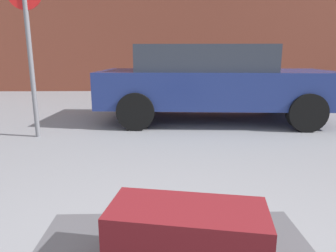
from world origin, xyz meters
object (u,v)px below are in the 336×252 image
parked_car (212,81)px  bollard_kerb_mid (313,89)px  bollard_kerb_near (264,89)px  duffel_bag_maroon_front_left (187,238)px  no_parking_sign (29,39)px

parked_car → bollard_kerb_mid: (3.34, 2.75, -0.46)m
parked_car → bollard_kerb_near: (1.94, 2.75, -0.46)m
duffel_bag_maroon_front_left → bollard_kerb_mid: duffel_bag_maroon_front_left is taller
duffel_bag_maroon_front_left → no_parking_sign: size_ratio=0.28×
duffel_bag_maroon_front_left → bollard_kerb_mid: 8.55m
no_parking_sign → bollard_kerb_mid: bearing=32.1°
bollard_kerb_near → no_parking_sign: (-4.85, -3.92, 1.16)m
bollard_kerb_mid → no_parking_sign: size_ratio=0.26×
bollard_kerb_near → no_parking_sign: 6.34m
parked_car → no_parking_sign: (-2.91, -1.17, 0.70)m
duffel_bag_maroon_front_left → no_parking_sign: (-2.03, 3.52, 0.98)m
duffel_bag_maroon_front_left → no_parking_sign: no_parking_sign is taller
duffel_bag_maroon_front_left → bollard_kerb_mid: bearing=71.0°
duffel_bag_maroon_front_left → no_parking_sign: bearing=130.5°
parked_car → bollard_kerb_mid: parked_car is taller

